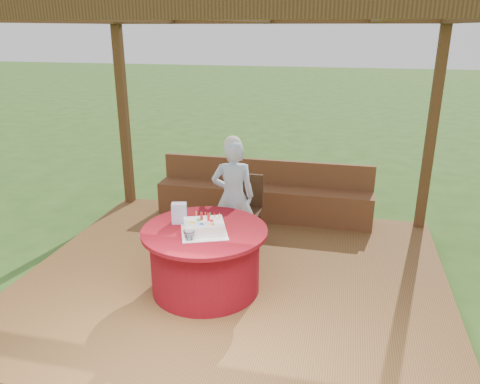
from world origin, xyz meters
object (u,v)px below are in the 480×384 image
at_px(elderly_woman, 233,195).
at_px(drinking_glass, 189,235).
at_px(birthday_cake, 204,227).
at_px(gift_bag, 179,213).
at_px(table, 205,259).
at_px(bench, 263,199).
at_px(chair, 246,206).

xyz_separation_m(elderly_woman, drinking_glass, (-0.13, -1.21, 0.01)).
xyz_separation_m(elderly_woman, birthday_cake, (-0.04, -1.01, 0.02)).
xyz_separation_m(birthday_cake, gift_bag, (-0.32, 0.17, 0.05)).
relative_size(gift_bag, drinking_glass, 2.01).
bearing_deg(gift_bag, table, -32.95).
bearing_deg(gift_bag, bench, 60.04).
relative_size(bench, gift_bag, 14.14).
height_order(birthday_cake, drinking_glass, birthday_cake).
bearing_deg(table, drinking_glass, -102.74).
height_order(chair, birthday_cake, birthday_cake).
bearing_deg(elderly_woman, bench, 81.56).
height_order(table, gift_bag, gift_bag).
bearing_deg(gift_bag, birthday_cake, -43.85).
height_order(table, birthday_cake, birthday_cake).
distance_m(birthday_cake, drinking_glass, 0.22).
distance_m(bench, gift_bag, 2.08).
bearing_deg(chair, birthday_cake, -95.17).
distance_m(chair, drinking_glass, 1.57).
height_order(bench, drinking_glass, bench).
bearing_deg(gift_bag, drinking_glass, -73.11).
xyz_separation_m(chair, drinking_glass, (-0.20, -1.54, 0.26)).
xyz_separation_m(chair, gift_bag, (-0.44, -1.16, 0.32)).
height_order(table, elderly_woman, elderly_woman).
bearing_deg(elderly_woman, gift_bag, -113.21).
bearing_deg(table, bench, 83.64).
relative_size(bench, table, 2.39).
relative_size(table, drinking_glass, 11.90).
height_order(table, drinking_glass, drinking_glass).
height_order(bench, chair, chair).
bearing_deg(birthday_cake, chair, 84.83).
height_order(elderly_woman, drinking_glass, elderly_woman).
distance_m(table, birthday_cake, 0.40).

